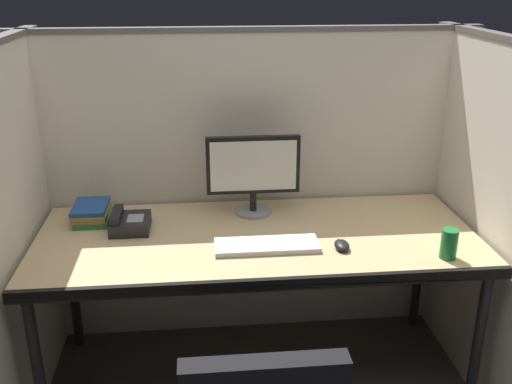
{
  "coord_description": "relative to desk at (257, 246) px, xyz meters",
  "views": [
    {
      "loc": [
        -0.23,
        -1.96,
        1.81
      ],
      "look_at": [
        0.0,
        0.35,
        0.92
      ],
      "focal_mm": 40.68,
      "sensor_mm": 36.0,
      "label": 1
    }
  ],
  "objects": [
    {
      "name": "cubicle_partition_rear",
      "position": [
        0.0,
        0.46,
        0.1
      ],
      "size": [
        2.21,
        0.06,
        1.57
      ],
      "color": "beige",
      "rests_on": "ground"
    },
    {
      "name": "computer_mouse",
      "position": [
        0.33,
        -0.16,
        0.07
      ],
      "size": [
        0.06,
        0.1,
        0.04
      ],
      "color": "black",
      "rests_on": "desk"
    },
    {
      "name": "monitor_center",
      "position": [
        0.01,
        0.25,
        0.27
      ],
      "size": [
        0.43,
        0.17,
        0.37
      ],
      "color": "gray",
      "rests_on": "desk"
    },
    {
      "name": "cubicle_partition_left",
      "position": [
        -0.99,
        -0.09,
        0.1
      ],
      "size": [
        0.06,
        1.41,
        1.57
      ],
      "color": "beige",
      "rests_on": "ground"
    },
    {
      "name": "desk",
      "position": [
        0.0,
        0.0,
        0.0
      ],
      "size": [
        1.9,
        0.8,
        0.74
      ],
      "color": "tan",
      "rests_on": "ground"
    },
    {
      "name": "book_stack",
      "position": [
        -0.73,
        0.24,
        0.09
      ],
      "size": [
        0.16,
        0.22,
        0.08
      ],
      "color": "#26723F",
      "rests_on": "desk"
    },
    {
      "name": "soda_can",
      "position": [
        0.73,
        -0.27,
        0.11
      ],
      "size": [
        0.07,
        0.07,
        0.12
      ],
      "primitive_type": "cylinder",
      "color": "#197233",
      "rests_on": "desk"
    },
    {
      "name": "desk_phone",
      "position": [
        -0.56,
        0.12,
        0.08
      ],
      "size": [
        0.17,
        0.19,
        0.09
      ],
      "color": "black",
      "rests_on": "desk"
    },
    {
      "name": "cubicle_partition_right",
      "position": [
        0.99,
        -0.09,
        0.1
      ],
      "size": [
        0.06,
        1.41,
        1.57
      ],
      "color": "beige",
      "rests_on": "ground"
    },
    {
      "name": "keyboard_main",
      "position": [
        0.03,
        -0.12,
        0.06
      ],
      "size": [
        0.43,
        0.15,
        0.02
      ],
      "primitive_type": "cube",
      "color": "silver",
      "rests_on": "desk"
    }
  ]
}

